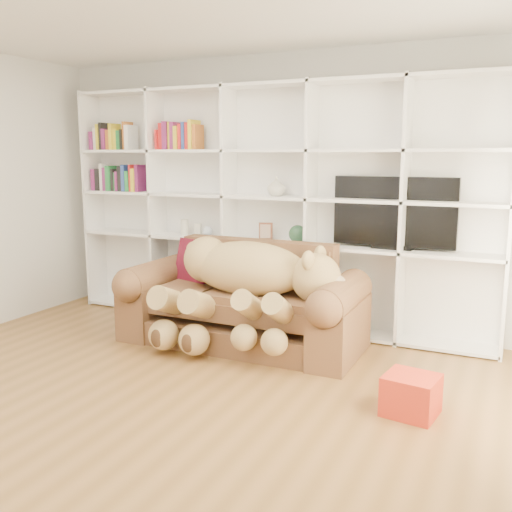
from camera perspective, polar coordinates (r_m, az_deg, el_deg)
The scene contains 14 objects.
floor at distance 4.03m, azimuth -12.64°, elevation -15.32°, with size 5.00×5.00×0.00m, color brown.
wall_back at distance 5.83m, azimuth 2.09°, elevation 6.52°, with size 5.00×0.02×2.70m, color silver.
bookshelf at distance 5.80m, azimuth -0.64°, elevation 6.08°, with size 4.43×0.35×2.40m.
sofa at distance 5.24m, azimuth -1.28°, elevation -5.03°, with size 2.18×0.94×0.91m.
teddy_bear at distance 4.97m, azimuth -1.15°, elevation -2.44°, with size 1.62×0.89×0.94m.
throw_pillow at distance 5.57m, azimuth -5.97°, elevation -0.62°, with size 0.43×0.14×0.43m, color maroon.
gift_box at distance 4.04m, azimuth 15.24°, elevation -13.26°, with size 0.34×0.31×0.27m, color red.
tv at distance 5.34m, azimuth 13.67°, elevation 4.17°, with size 1.11×0.18×0.65m.
picture_frame at distance 5.70m, azimuth 0.98°, elevation 2.50°, with size 0.14×0.03×0.17m, color #5A301F.
green_vase at distance 5.57m, azimuth 4.18°, elevation 2.22°, with size 0.17×0.17×0.17m, color #2A5235.
figurine_tall at distance 6.15m, azimuth -7.14°, elevation 2.87°, with size 0.08×0.08×0.17m, color beige.
figurine_short at distance 6.06m, azimuth -5.82°, elevation 2.63°, with size 0.08×0.08×0.13m, color beige.
snow_globe at distance 6.01m, azimuth -4.86°, elevation 2.50°, with size 0.10×0.10×0.10m, color silver.
shelf_vase at distance 5.61m, azimuth 2.05°, elevation 6.99°, with size 0.18×0.18×0.19m, color beige.
Camera 1 is at (2.28, -2.85, 1.71)m, focal length 40.00 mm.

